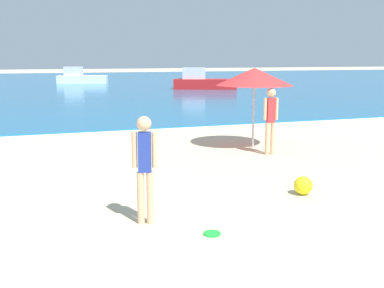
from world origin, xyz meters
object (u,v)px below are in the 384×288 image
(beach_ball, at_px, (303,186))
(beach_umbrella, at_px, (254,77))
(boat_near, at_px, (203,82))
(boat_far, at_px, (81,78))
(person_standing, at_px, (145,164))
(person_distant, at_px, (271,117))
(frisbee, at_px, (212,234))

(beach_ball, bearing_deg, beach_umbrella, 75.92)
(boat_near, height_order, boat_far, boat_near)
(person_standing, height_order, person_distant, person_distant)
(person_distant, distance_m, beach_umbrella, 1.38)
(frisbee, relative_size, person_distant, 0.15)
(boat_far, bearing_deg, person_standing, -78.52)
(person_distant, bearing_deg, frisbee, 59.12)
(frisbee, bearing_deg, person_distant, 53.76)
(person_distant, height_order, beach_ball, person_distant)
(frisbee, xyz_separation_m, boat_near, (9.86, 27.61, 0.62))
(person_distant, height_order, boat_near, person_distant)
(boat_far, bearing_deg, boat_near, -38.05)
(boat_far, relative_size, beach_ball, 14.02)
(person_standing, xyz_separation_m, person_distant, (4.17, 3.87, 0.04))
(person_distant, xyz_separation_m, beach_umbrella, (-0.01, 0.96, 0.99))
(beach_umbrella, bearing_deg, person_standing, -130.71)
(boat_far, distance_m, beach_ball, 37.38)
(boat_near, relative_size, beach_ball, 14.75)
(person_standing, bearing_deg, boat_near, 88.11)
(person_standing, distance_m, boat_far, 37.98)
(person_distant, height_order, boat_far, person_distant)
(person_standing, distance_m, boat_near, 28.91)
(boat_near, distance_m, beach_ball, 27.41)
(boat_far, relative_size, beach_umbrella, 2.17)
(boat_far, distance_m, beach_umbrella, 33.15)
(person_standing, height_order, beach_umbrella, beach_umbrella)
(frisbee, xyz_separation_m, beach_umbrella, (3.36, 5.57, 1.96))
(boat_far, bearing_deg, person_distant, -71.91)
(frisbee, distance_m, beach_ball, 2.61)
(beach_umbrella, bearing_deg, frisbee, -121.12)
(frisbee, height_order, person_distant, person_distant)
(frisbee, bearing_deg, beach_umbrella, 58.88)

